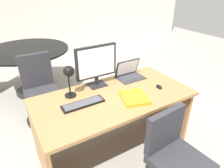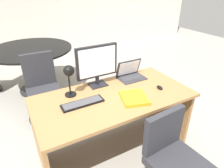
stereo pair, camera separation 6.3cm
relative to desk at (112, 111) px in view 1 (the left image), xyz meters
The scene contains 12 objects.
ground 1.54m from the desk, 90.00° to the left, with size 12.00×12.00×0.00m, color gray.
back_wall 3.98m from the desk, 90.00° to the left, with size 10.00×0.10×2.80m, color silver.
desk is the anchor object (origin of this frame).
monitor 0.56m from the desk, 100.65° to the left, with size 0.48×0.16×0.47m.
laptop 0.55m from the desk, 31.53° to the left, with size 0.33×0.23×0.22m.
keyboard 0.42m from the desk, behind, with size 0.42×0.13×0.02m.
mouse 0.60m from the desk, 18.57° to the right, with size 0.05×0.08×0.04m.
desk_lamp 0.64m from the desk, 158.35° to the left, with size 0.12×0.14×0.35m.
book 0.35m from the desk, 55.46° to the right, with size 0.33×0.35×0.03m.
office_chair 0.83m from the desk, 74.81° to the right, with size 0.56×0.56×0.83m.
meeting_table 1.99m from the desk, 105.35° to the left, with size 1.40×1.40×0.81m.
meeting_chair_near 1.18m from the desk, 117.83° to the left, with size 0.56×0.56×0.95m.
Camera 1 is at (-0.94, -1.52, 1.84)m, focal length 31.69 mm.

